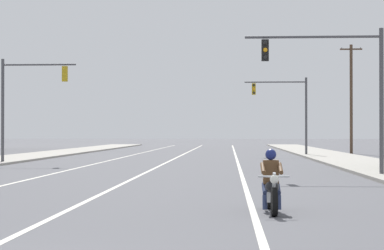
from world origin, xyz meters
The scene contains 10 objects.
lane_stripe_center centered at (-0.27, 45.00, 0.00)m, with size 0.16×100.00×0.01m, color beige.
lane_stripe_left centered at (-4.31, 45.00, 0.00)m, with size 0.16×100.00×0.01m, color beige.
lane_stripe_right centered at (4.11, 45.00, 0.00)m, with size 0.16×100.00×0.01m, color beige.
sidewalk_kerb_right centered at (11.27, 40.00, 0.07)m, with size 4.40×110.00×0.14m, color #9E998E.
sidewalk_kerb_left centered at (-11.27, 40.00, 0.07)m, with size 4.40×110.00×0.14m, color #9E998E.
motorcycle_with_rider centered at (4.53, 8.04, 0.59)m, with size 0.70×2.19×1.46m.
traffic_signal_near_right centered at (8.22, 21.45, 4.15)m, with size 5.77×0.37×6.20m.
traffic_signal_near_left centered at (-8.54, 32.95, 4.07)m, with size 4.47×0.37×6.20m.
traffic_signal_mid_right centered at (8.26, 48.12, 4.10)m, with size 4.94×0.37×6.20m.
utility_pole_right_far centered at (14.30, 54.60, 4.98)m, with size 1.94×0.26×9.57m.
Camera 1 is at (3.54, -8.58, 1.85)m, focal length 66.86 mm.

